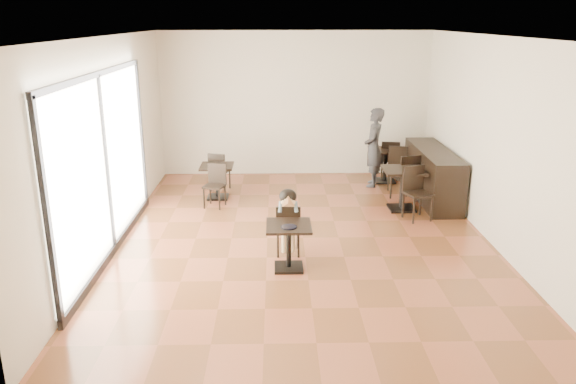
{
  "coord_description": "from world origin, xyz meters",
  "views": [
    {
      "loc": [
        -0.44,
        -8.57,
        3.46
      ],
      "look_at": [
        -0.26,
        -0.67,
        1.0
      ],
      "focal_mm": 35.0,
      "sensor_mm": 36.0,
      "label": 1
    }
  ],
  "objects_px": {
    "child_chair": "(288,229)",
    "chair_back_a": "(390,160)",
    "cafe_table_back": "(385,165)",
    "chair_back_b": "(397,169)",
    "chair_mid_a": "(404,177)",
    "cafe_table_mid": "(403,189)",
    "child_table": "(289,247)",
    "cafe_table_left": "(217,182)",
    "adult_patron": "(374,147)",
    "chair_left_b": "(214,186)",
    "child": "(288,222)",
    "chair_mid_b": "(418,194)",
    "chair_left_a": "(220,171)"
  },
  "relations": [
    {
      "from": "child",
      "to": "chair_mid_a",
      "type": "relative_size",
      "value": 1.08
    },
    {
      "from": "chair_left_b",
      "to": "chair_back_a",
      "type": "bearing_deg",
      "value": 43.0
    },
    {
      "from": "cafe_table_back",
      "to": "chair_back_b",
      "type": "height_order",
      "value": "chair_back_b"
    },
    {
      "from": "chair_left_a",
      "to": "chair_left_b",
      "type": "bearing_deg",
      "value": 106.1
    },
    {
      "from": "chair_mid_b",
      "to": "child",
      "type": "bearing_deg",
      "value": -166.32
    },
    {
      "from": "adult_patron",
      "to": "cafe_table_back",
      "type": "bearing_deg",
      "value": 144.34
    },
    {
      "from": "chair_mid_b",
      "to": "chair_back_a",
      "type": "height_order",
      "value": "chair_mid_b"
    },
    {
      "from": "child",
      "to": "chair_mid_b",
      "type": "relative_size",
      "value": 1.08
    },
    {
      "from": "chair_mid_a",
      "to": "chair_left_a",
      "type": "height_order",
      "value": "chair_mid_a"
    },
    {
      "from": "chair_left_b",
      "to": "chair_back_b",
      "type": "distance_m",
      "value": 3.87
    },
    {
      "from": "child_chair",
      "to": "chair_back_b",
      "type": "distance_m",
      "value": 4.1
    },
    {
      "from": "child_table",
      "to": "child_chair",
      "type": "xyz_separation_m",
      "value": [
        -0.0,
        0.55,
        0.07
      ]
    },
    {
      "from": "adult_patron",
      "to": "chair_back_a",
      "type": "height_order",
      "value": "adult_patron"
    },
    {
      "from": "child",
      "to": "cafe_table_back",
      "type": "relative_size",
      "value": 1.4
    },
    {
      "from": "child_table",
      "to": "chair_left_a",
      "type": "distance_m",
      "value": 4.12
    },
    {
      "from": "child_table",
      "to": "chair_back_a",
      "type": "bearing_deg",
      "value": 63.17
    },
    {
      "from": "cafe_table_left",
      "to": "chair_left_a",
      "type": "bearing_deg",
      "value": 90.0
    },
    {
      "from": "child_table",
      "to": "chair_mid_a",
      "type": "xyz_separation_m",
      "value": [
        2.34,
        3.11,
        0.14
      ]
    },
    {
      "from": "child",
      "to": "cafe_table_mid",
      "type": "distance_m",
      "value": 2.98
    },
    {
      "from": "child_chair",
      "to": "cafe_table_left",
      "type": "height_order",
      "value": "child_chair"
    },
    {
      "from": "child",
      "to": "chair_mid_b",
      "type": "distance_m",
      "value": 2.76
    },
    {
      "from": "adult_patron",
      "to": "cafe_table_back",
      "type": "xyz_separation_m",
      "value": [
        0.32,
        0.3,
        -0.47
      ]
    },
    {
      "from": "child",
      "to": "chair_mid_a",
      "type": "xyz_separation_m",
      "value": [
        2.34,
        2.56,
        -0.04
      ]
    },
    {
      "from": "child_chair",
      "to": "adult_patron",
      "type": "relative_size",
      "value": 0.48
    },
    {
      "from": "child_table",
      "to": "chair_left_b",
      "type": "distance_m",
      "value": 3.1
    },
    {
      "from": "child_table",
      "to": "cafe_table_left",
      "type": "distance_m",
      "value": 3.6
    },
    {
      "from": "chair_back_a",
      "to": "chair_back_b",
      "type": "bearing_deg",
      "value": 101.35
    },
    {
      "from": "child",
      "to": "chair_back_a",
      "type": "bearing_deg",
      "value": 60.18
    },
    {
      "from": "child_chair",
      "to": "chair_back_b",
      "type": "relative_size",
      "value": 0.92
    },
    {
      "from": "cafe_table_left",
      "to": "adult_patron",
      "type": "bearing_deg",
      "value": 13.99
    },
    {
      "from": "chair_mid_a",
      "to": "chair_back_b",
      "type": "distance_m",
      "value": 0.79
    },
    {
      "from": "child",
      "to": "chair_back_b",
      "type": "xyz_separation_m",
      "value": [
        2.36,
        3.35,
        -0.07
      ]
    },
    {
      "from": "cafe_table_mid",
      "to": "chair_back_a",
      "type": "distance_m",
      "value": 2.12
    },
    {
      "from": "cafe_table_left",
      "to": "child",
      "type": "bearing_deg",
      "value": -64.31
    },
    {
      "from": "child_table",
      "to": "chair_left_b",
      "type": "relative_size",
      "value": 0.83
    },
    {
      "from": "adult_patron",
      "to": "chair_mid_b",
      "type": "bearing_deg",
      "value": 23.08
    },
    {
      "from": "chair_mid_a",
      "to": "chair_back_b",
      "type": "relative_size",
      "value": 1.08
    },
    {
      "from": "child_chair",
      "to": "chair_left_a",
      "type": "xyz_separation_m",
      "value": [
        -1.34,
        3.34,
        0.0
      ]
    },
    {
      "from": "child_table",
      "to": "chair_back_b",
      "type": "xyz_separation_m",
      "value": [
        2.36,
        3.9,
        0.1
      ]
    },
    {
      "from": "cafe_table_back",
      "to": "chair_mid_b",
      "type": "relative_size",
      "value": 0.77
    },
    {
      "from": "cafe_table_mid",
      "to": "chair_mid_a",
      "type": "distance_m",
      "value": 0.58
    },
    {
      "from": "child_table",
      "to": "cafe_table_left",
      "type": "xyz_separation_m",
      "value": [
        -1.34,
        3.34,
        0.0
      ]
    },
    {
      "from": "child_table",
      "to": "chair_mid_a",
      "type": "bearing_deg",
      "value": 53.1
    },
    {
      "from": "chair_back_b",
      "to": "adult_patron",
      "type": "bearing_deg",
      "value": 163.31
    },
    {
      "from": "chair_back_b",
      "to": "cafe_table_mid",
      "type": "bearing_deg",
      "value": -86.09
    },
    {
      "from": "child_chair",
      "to": "chair_mid_b",
      "type": "xyz_separation_m",
      "value": [
        2.34,
        1.46,
        0.07
      ]
    },
    {
      "from": "child_table",
      "to": "chair_back_a",
      "type": "relative_size",
      "value": 0.77
    },
    {
      "from": "child_chair",
      "to": "chair_mid_b",
      "type": "height_order",
      "value": "chair_mid_b"
    },
    {
      "from": "chair_left_b",
      "to": "chair_mid_a",
      "type": "bearing_deg",
      "value": 21.08
    },
    {
      "from": "child_chair",
      "to": "chair_back_a",
      "type": "height_order",
      "value": "chair_back_a"
    }
  ]
}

